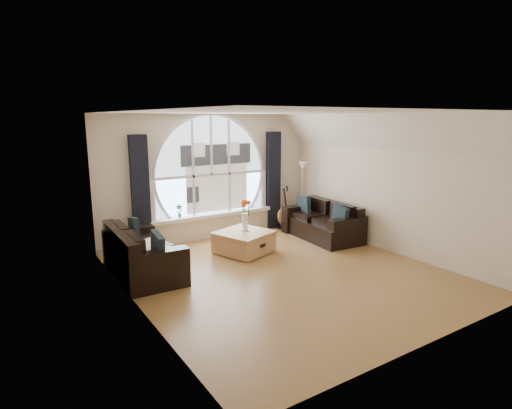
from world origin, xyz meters
name	(u,v)px	position (x,y,z in m)	size (l,w,h in m)	color
ground	(284,273)	(0.00, 0.00, 0.00)	(5.00, 5.50, 0.01)	brown
ceiling	(287,112)	(0.00, 0.00, 2.70)	(5.00, 5.50, 0.01)	silver
wall_back	(210,177)	(0.00, 2.75, 1.35)	(5.00, 0.01, 2.70)	beige
wall_front	(434,234)	(0.00, -2.75, 1.35)	(5.00, 0.01, 2.70)	beige
wall_left	(135,215)	(-2.50, 0.00, 1.35)	(0.01, 5.50, 2.70)	beige
wall_right	(388,183)	(2.50, 0.00, 1.35)	(0.01, 5.50, 2.70)	beige
attic_slope	(380,132)	(2.20, 0.00, 2.35)	(0.92, 5.50, 0.72)	silver
arched_window	(211,164)	(0.00, 2.72, 1.62)	(2.60, 0.06, 2.15)	silver
window_sill	(213,215)	(0.00, 2.65, 0.51)	(2.90, 0.22, 0.08)	white
window_frame	(211,164)	(0.00, 2.69, 1.62)	(2.76, 0.08, 2.15)	white
neighbor_house	(217,170)	(0.15, 2.71, 1.50)	(1.70, 0.02, 1.50)	silver
curtain_left	(141,193)	(-1.60, 2.63, 1.15)	(0.35, 0.12, 2.30)	black
curtain_right	(273,181)	(1.60, 2.63, 1.15)	(0.35, 0.12, 2.30)	black
sofa_left	(143,252)	(-2.03, 1.27, 0.40)	(0.92, 1.84, 0.82)	black
sofa_right	(322,221)	(1.98, 1.28, 0.40)	(0.89, 1.77, 0.79)	black
coffee_chest	(244,241)	(0.00, 1.35, 0.23)	(0.95, 0.95, 0.47)	tan
throw_blanket	(151,247)	(-1.93, 1.16, 0.50)	(0.55, 0.55, 0.10)	silver
vase_flowers	(245,211)	(0.07, 1.42, 0.82)	(0.24, 0.24, 0.70)	white
floor_lamp	(302,196)	(2.14, 2.20, 0.80)	(0.24, 0.24, 1.60)	#B2B2B2
guitar	(284,207)	(1.73, 2.38, 0.53)	(0.36, 0.24, 1.06)	olive
potted_plant	(179,211)	(-0.80, 2.65, 0.69)	(0.15, 0.10, 0.29)	#1E6023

